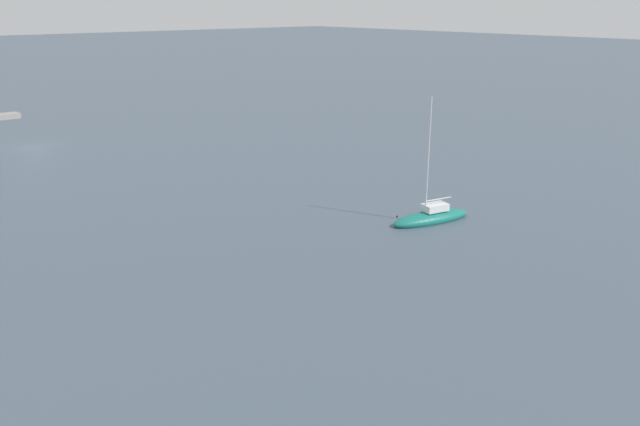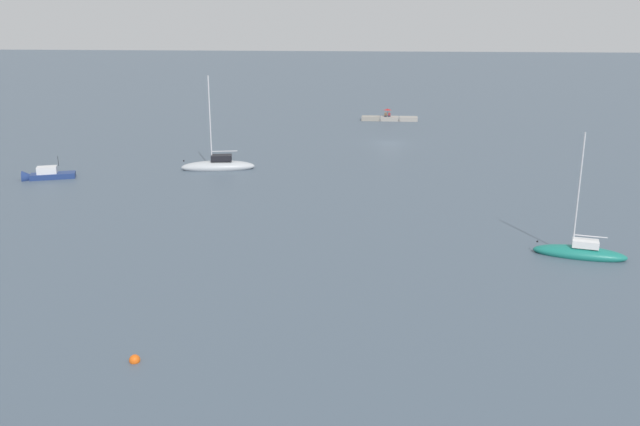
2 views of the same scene
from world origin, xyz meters
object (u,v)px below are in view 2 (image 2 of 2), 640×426
object	(u,v)px
sailboat_grey_mid	(218,166)
person_seated_maroon_left	(389,115)
mooring_buoy_near	(135,360)
sailboat_teal_near	(580,252)
umbrella_open_red	(388,109)
motorboat_navy_far	(44,176)
person_seated_brown_right	(386,115)

from	to	relation	value
sailboat_grey_mid	person_seated_maroon_left	bearing A→B (deg)	-37.57
sailboat_grey_mid	mooring_buoy_near	distance (m)	41.56
person_seated_maroon_left	mooring_buoy_near	distance (m)	79.21
person_seated_maroon_left	sailboat_teal_near	distance (m)	62.74
umbrella_open_red	sailboat_grey_mid	world-z (taller)	sailboat_grey_mid
person_seated_maroon_left	sailboat_teal_near	bearing A→B (deg)	102.65
person_seated_maroon_left	sailboat_teal_near	xyz separation A→B (m)	(-12.92, 61.39, -0.61)
motorboat_navy_far	mooring_buoy_near	world-z (taller)	motorboat_navy_far
sailboat_teal_near	person_seated_brown_right	bearing A→B (deg)	25.48
sailboat_teal_near	mooring_buoy_near	xyz separation A→B (m)	(24.64, 16.95, -0.21)
person_seated_brown_right	sailboat_teal_near	distance (m)	62.65
person_seated_maroon_left	mooring_buoy_near	world-z (taller)	person_seated_maroon_left
person_seated_brown_right	umbrella_open_red	xyz separation A→B (m)	(-0.28, -0.24, 0.85)
sailboat_grey_mid	person_seated_brown_right	bearing A→B (deg)	-36.99
person_seated_maroon_left	sailboat_grey_mid	size ratio (longest dim) A/B	0.07
sailboat_teal_near	sailboat_grey_mid	distance (m)	39.26
umbrella_open_red	sailboat_grey_mid	xyz separation A→B (m)	(17.77, 37.29, -1.38)
umbrella_open_red	person_seated_maroon_left	bearing A→B (deg)	173.55
person_seated_brown_right	motorboat_navy_far	bearing A→B (deg)	52.68
mooring_buoy_near	person_seated_brown_right	bearing A→B (deg)	-98.13
person_seated_maroon_left	umbrella_open_red	distance (m)	0.90
sailboat_teal_near	mooring_buoy_near	bearing A→B (deg)	137.57
person_seated_brown_right	sailboat_teal_near	xyz separation A→B (m)	(-13.48, 61.18, -0.61)
umbrella_open_red	sailboat_teal_near	bearing A→B (deg)	102.13
mooring_buoy_near	person_seated_maroon_left	bearing A→B (deg)	-98.51
person_seated_brown_right	sailboat_grey_mid	size ratio (longest dim) A/B	0.07
person_seated_brown_right	person_seated_maroon_left	bearing A→B (deg)	-158.63
person_seated_brown_right	umbrella_open_red	distance (m)	0.93
person_seated_brown_right	sailboat_grey_mid	bearing A→B (deg)	65.48
motorboat_navy_far	person_seated_brown_right	bearing A→B (deg)	-59.14
mooring_buoy_near	umbrella_open_red	bearing A→B (deg)	-98.30
person_seated_maroon_left	sailboat_grey_mid	bearing A→B (deg)	64.91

